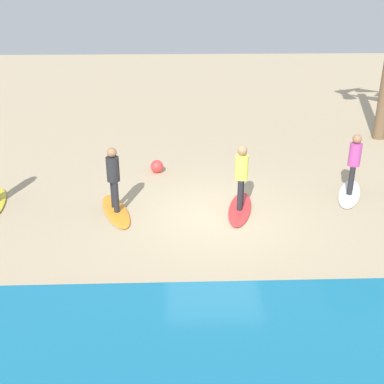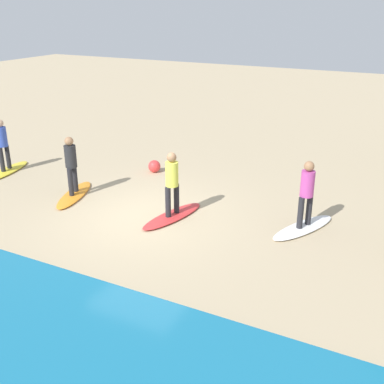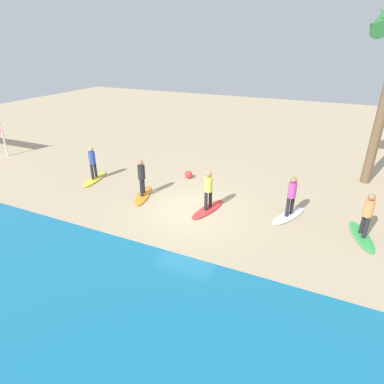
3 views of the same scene
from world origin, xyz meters
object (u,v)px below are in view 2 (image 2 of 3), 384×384
(surfer_white, at_px, (307,189))
(surfer_yellow, at_px, (2,141))
(surfboard_orange, at_px, (74,195))
(surfer_red, at_px, (172,179))
(beach_ball, at_px, (154,166))
(surfboard_red, at_px, (173,216))
(surfboard_yellow, at_px, (7,171))
(surfer_orange, at_px, (71,161))
(surfboard_white, at_px, (303,227))

(surfer_white, distance_m, surfer_yellow, 9.60)
(surfboard_orange, xyz_separation_m, surfer_yellow, (3.27, -0.59, 0.99))
(surfer_red, distance_m, beach_ball, 3.65)
(beach_ball, bearing_deg, surfer_white, 160.42)
(surfboard_red, relative_size, beach_ball, 5.32)
(surfer_white, xyz_separation_m, surfer_yellow, (9.59, 0.28, 0.00))
(beach_ball, bearing_deg, surfer_red, 128.75)
(surfer_white, relative_size, surfboard_yellow, 0.78)
(surfer_orange, bearing_deg, surfer_yellow, -10.26)
(surfboard_red, distance_m, surfer_red, 0.99)
(surfer_orange, distance_m, beach_ball, 3.06)
(surfboard_white, bearing_deg, surfer_white, 0.00)
(surfboard_white, bearing_deg, surfboard_red, -51.17)
(surfboard_orange, distance_m, surfer_orange, 0.99)
(surfer_yellow, bearing_deg, beach_ball, -152.62)
(surfboard_red, height_order, surfboard_yellow, same)
(surfboard_yellow, height_order, beach_ball, beach_ball)
(surfer_red, height_order, surfer_orange, same)
(surfboard_white, bearing_deg, beach_ball, -86.03)
(surfboard_white, relative_size, surfboard_yellow, 1.00)
(surfboard_white, relative_size, surfer_red, 1.28)
(surfboard_red, height_order, surfer_orange, surfer_orange)
(surfboard_white, xyz_separation_m, surfer_white, (0.00, 0.00, 0.99))
(surfer_yellow, bearing_deg, surfer_orange, 169.74)
(surfboard_orange, xyz_separation_m, surfboard_yellow, (3.27, -0.59, 0.00))
(surfboard_white, distance_m, surfer_yellow, 9.65)
(surfboard_red, relative_size, surfboard_yellow, 1.00)
(surfboard_yellow, bearing_deg, surfer_orange, 68.09)
(surfboard_white, bearing_deg, surfboard_yellow, -64.76)
(surfer_orange, relative_size, surfer_yellow, 1.00)
(surfer_white, relative_size, surfer_red, 1.00)
(surfer_white, distance_m, surfboard_red, 3.41)
(surfer_yellow, bearing_deg, surfboard_red, 174.90)
(surfer_white, xyz_separation_m, surfboard_red, (3.14, 0.86, -0.99))
(surfer_red, relative_size, surfboard_orange, 0.78)
(surfer_yellow, distance_m, beach_ball, 4.84)
(surfer_white, height_order, surfboard_orange, surfer_white)
(surfboard_yellow, distance_m, surfer_yellow, 0.99)
(surfboard_yellow, bearing_deg, surfer_white, 80.04)
(surfboard_white, height_order, surfer_white, surfer_white)
(surfboard_white, bearing_deg, surfboard_orange, -58.57)
(surfboard_orange, bearing_deg, surfer_red, 72.11)
(surfboard_orange, height_order, surfboard_yellow, same)
(surfer_orange, relative_size, beach_ball, 4.15)
(surfer_orange, xyz_separation_m, surfboard_yellow, (3.27, -0.59, -0.99))
(surfboard_white, xyz_separation_m, surfboard_orange, (6.32, 0.87, 0.00))
(surfer_white, bearing_deg, surfer_orange, 7.88)
(surfboard_red, xyz_separation_m, surfer_red, (-0.00, 0.00, 0.99))
(surfboard_yellow, distance_m, beach_ball, 4.77)
(surfer_orange, height_order, beach_ball, surfer_orange)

